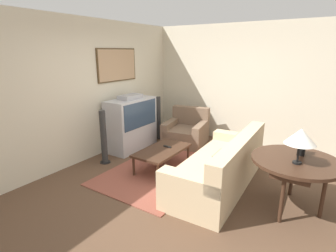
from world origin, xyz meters
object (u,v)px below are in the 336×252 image
at_px(armchair, 186,132).
at_px(speaker_tower_right, 158,119).
at_px(couch, 221,168).
at_px(table_lamp, 301,137).
at_px(coffee_table, 162,151).
at_px(tv, 131,123).
at_px(speaker_tower_left, 104,139).
at_px(mantel_clock, 302,148).
at_px(console_table, 296,164).

height_order(armchair, speaker_tower_right, speaker_tower_right).
relative_size(couch, table_lamp, 5.01).
bearing_deg(table_lamp, coffee_table, 84.18).
distance_m(tv, speaker_tower_right, 0.91).
distance_m(tv, armchair, 1.30).
height_order(table_lamp, speaker_tower_right, table_lamp).
height_order(coffee_table, speaker_tower_left, speaker_tower_left).
relative_size(armchair, speaker_tower_left, 1.04).
xyz_separation_m(couch, speaker_tower_left, (-0.39, 2.22, 0.19)).
distance_m(speaker_tower_left, speaker_tower_right, 1.80).
height_order(table_lamp, mantel_clock, table_lamp).
distance_m(couch, console_table, 1.12).
relative_size(coffee_table, table_lamp, 2.42).
height_order(speaker_tower_left, speaker_tower_right, same).
relative_size(couch, coffee_table, 2.07).
distance_m(console_table, speaker_tower_left, 3.30).
relative_size(couch, speaker_tower_right, 2.20).
bearing_deg(speaker_tower_right, couch, -122.48).
relative_size(console_table, table_lamp, 2.46).
xyz_separation_m(table_lamp, speaker_tower_left, (-0.15, 3.30, -0.59)).
bearing_deg(couch, tv, -104.83).
relative_size(tv, speaker_tower_left, 1.16).
xyz_separation_m(armchair, coffee_table, (-1.46, -0.32, 0.08)).
distance_m(armchair, speaker_tower_left, 2.01).
distance_m(couch, table_lamp, 1.35).
bearing_deg(speaker_tower_left, couch, -80.12).
relative_size(coffee_table, speaker_tower_right, 1.07).
bearing_deg(table_lamp, couch, 77.78).
height_order(console_table, speaker_tower_right, speaker_tower_right).
xyz_separation_m(mantel_clock, speaker_tower_right, (1.29, 3.30, -0.32)).
height_order(couch, speaker_tower_left, speaker_tower_left).
relative_size(armchair, table_lamp, 2.35).
bearing_deg(table_lamp, console_table, 9.17).
bearing_deg(speaker_tower_left, coffee_table, -70.88).
distance_m(console_table, speaker_tower_right, 3.61).
relative_size(coffee_table, console_table, 0.98).
bearing_deg(console_table, tv, 79.72).
height_order(couch, armchair, couch).
relative_size(armchair, mantel_clock, 6.20).
relative_size(tv, console_table, 1.07).
bearing_deg(console_table, mantel_clock, -6.11).
bearing_deg(speaker_tower_left, table_lamp, -87.34).
xyz_separation_m(couch, coffee_table, (-0.01, 1.13, 0.05)).
xyz_separation_m(armchair, speaker_tower_right, (-0.04, 0.77, 0.23)).
bearing_deg(table_lamp, mantel_clock, -0.17).
height_order(couch, mantel_clock, mantel_clock).
xyz_separation_m(tv, armchair, (0.94, -0.85, -0.30)).
height_order(armchair, table_lamp, table_lamp).
xyz_separation_m(couch, console_table, (-0.10, -1.06, 0.36)).
distance_m(coffee_table, table_lamp, 2.34).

